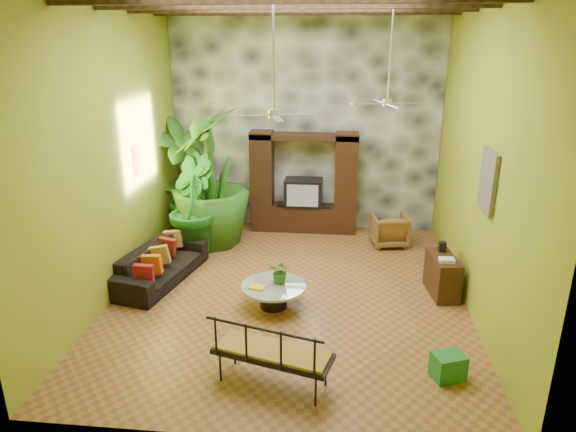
# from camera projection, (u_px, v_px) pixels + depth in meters

# --- Properties ---
(ground) EXTENTS (7.00, 7.00, 0.00)m
(ground) POSITION_uv_depth(u_px,v_px,m) (290.00, 293.00, 9.08)
(ground) COLOR brown
(ground) RESTS_ON ground
(back_wall) EXTENTS (6.00, 0.02, 5.00)m
(back_wall) POSITION_uv_depth(u_px,v_px,m) (305.00, 120.00, 11.53)
(back_wall) COLOR olive
(back_wall) RESTS_ON ground
(left_wall) EXTENTS (0.02, 7.00, 5.00)m
(left_wall) POSITION_uv_depth(u_px,v_px,m) (111.00, 150.00, 8.54)
(left_wall) COLOR olive
(left_wall) RESTS_ON ground
(right_wall) EXTENTS (0.02, 7.00, 5.00)m
(right_wall) POSITION_uv_depth(u_px,v_px,m) (482.00, 159.00, 7.95)
(right_wall) COLOR olive
(right_wall) RESTS_ON ground
(stone_accent_wall) EXTENTS (5.98, 0.10, 4.98)m
(stone_accent_wall) POSITION_uv_depth(u_px,v_px,m) (305.00, 121.00, 11.47)
(stone_accent_wall) COLOR #33363A
(stone_accent_wall) RESTS_ON ground
(ceiling_beams) EXTENTS (5.95, 5.36, 0.22)m
(ceiling_beams) POSITION_uv_depth(u_px,v_px,m) (290.00, 1.00, 7.48)
(ceiling_beams) COLOR #351F10
(ceiling_beams) RESTS_ON ceiling
(entertainment_center) EXTENTS (2.40, 0.55, 2.30)m
(entertainment_center) POSITION_uv_depth(u_px,v_px,m) (303.00, 190.00, 11.70)
(entertainment_center) COLOR black
(entertainment_center) RESTS_ON ground
(ceiling_fan_front) EXTENTS (1.28, 1.28, 1.86)m
(ceiling_fan_front) POSITION_uv_depth(u_px,v_px,m) (274.00, 100.00, 7.59)
(ceiling_fan_front) COLOR silver
(ceiling_fan_front) RESTS_ON ceiling
(ceiling_fan_back) EXTENTS (1.28, 1.28, 1.86)m
(ceiling_fan_back) POSITION_uv_depth(u_px,v_px,m) (388.00, 90.00, 8.91)
(ceiling_fan_back) COLOR silver
(ceiling_fan_back) RESTS_ON ceiling
(wall_art_mask) EXTENTS (0.06, 0.32, 0.55)m
(wall_art_mask) POSITION_uv_depth(u_px,v_px,m) (138.00, 160.00, 9.60)
(wall_art_mask) COLOR gold
(wall_art_mask) RESTS_ON left_wall
(wall_art_painting) EXTENTS (0.06, 0.70, 0.90)m
(wall_art_painting) POSITION_uv_depth(u_px,v_px,m) (488.00, 181.00, 7.46)
(wall_art_painting) COLOR #296699
(wall_art_painting) RESTS_ON right_wall
(sofa) EXTENTS (1.31, 2.31, 0.64)m
(sofa) POSITION_uv_depth(u_px,v_px,m) (161.00, 264.00, 9.47)
(sofa) COLOR black
(sofa) RESTS_ON ground
(wicker_armchair) EXTENTS (0.84, 0.86, 0.68)m
(wicker_armchair) POSITION_uv_depth(u_px,v_px,m) (389.00, 230.00, 11.06)
(wicker_armchair) COLOR brown
(wicker_armchair) RESTS_ON ground
(tall_plant_a) EXTENTS (1.62, 1.67, 2.64)m
(tall_plant_a) POSITION_uv_depth(u_px,v_px,m) (183.00, 177.00, 11.41)
(tall_plant_a) COLOR #296219
(tall_plant_a) RESTS_ON ground
(tall_plant_b) EXTENTS (1.31, 1.42, 2.08)m
(tall_plant_b) POSITION_uv_depth(u_px,v_px,m) (191.00, 206.00, 10.41)
(tall_plant_b) COLOR #1B6720
(tall_plant_b) RESTS_ON ground
(tall_plant_c) EXTENTS (1.92, 1.92, 2.95)m
(tall_plant_c) POSITION_uv_depth(u_px,v_px,m) (210.00, 178.00, 10.78)
(tall_plant_c) COLOR #2A6219
(tall_plant_c) RESTS_ON ground
(coffee_table) EXTENTS (1.08, 1.08, 0.40)m
(coffee_table) POSITION_uv_depth(u_px,v_px,m) (273.00, 293.00, 8.54)
(coffee_table) COLOR black
(coffee_table) RESTS_ON ground
(centerpiece_plant) EXTENTS (0.43, 0.39, 0.41)m
(centerpiece_plant) POSITION_uv_depth(u_px,v_px,m) (281.00, 272.00, 8.51)
(centerpiece_plant) COLOR #2A6B1C
(centerpiece_plant) RESTS_ON coffee_table
(yellow_tray) EXTENTS (0.30, 0.25, 0.03)m
(yellow_tray) POSITION_uv_depth(u_px,v_px,m) (257.00, 287.00, 8.39)
(yellow_tray) COLOR yellow
(yellow_tray) RESTS_ON coffee_table
(iron_bench) EXTENTS (1.63, 0.96, 0.57)m
(iron_bench) POSITION_uv_depth(u_px,v_px,m) (272.00, 351.00, 6.48)
(iron_bench) COLOR black
(iron_bench) RESTS_ON ground
(side_console) EXTENTS (0.51, 0.93, 0.71)m
(side_console) POSITION_uv_depth(u_px,v_px,m) (442.00, 275.00, 8.94)
(side_console) COLOR #321E10
(side_console) RESTS_ON ground
(green_bin) EXTENTS (0.49, 0.43, 0.36)m
(green_bin) POSITION_uv_depth(u_px,v_px,m) (448.00, 366.00, 6.78)
(green_bin) COLOR #1B672D
(green_bin) RESTS_ON ground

